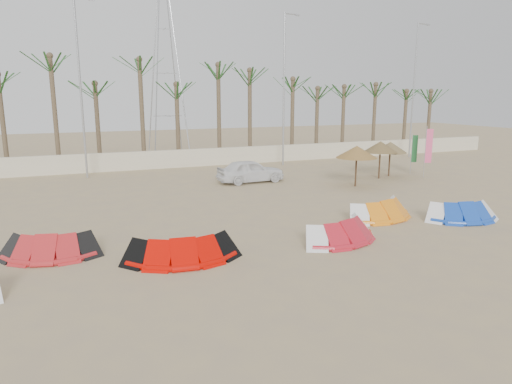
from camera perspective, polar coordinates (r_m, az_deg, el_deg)
name	(u,v)px	position (r m, az deg, el deg)	size (l,w,h in m)	color
ground	(333,273)	(13.97, 9.58, -9.98)	(120.00, 120.00, 0.00)	tan
boundary_wall	(173,159)	(33.97, -10.39, 4.10)	(60.00, 0.30, 1.30)	beige
palm_line	(174,78)	(35.30, -10.19, 13.83)	(52.00, 4.00, 7.70)	brown
lamp_b	(81,86)	(30.95, -21.04, 12.27)	(1.25, 0.14, 11.00)	#A5A8AD
lamp_c	(284,87)	(34.39, 3.56, 12.91)	(1.25, 0.14, 11.00)	#A5A8AD
lamp_d	(414,88)	(41.08, 19.15, 12.13)	(1.25, 0.14, 11.00)	#A5A8AD
pylon	(169,157)	(40.08, -10.78, 4.32)	(3.00, 3.00, 14.00)	#A5A8AD
kite_red_left	(49,243)	(16.57, -24.44, -5.86)	(3.40, 2.18, 0.90)	red
kite_red_mid	(180,246)	(15.06, -9.52, -6.63)	(3.73, 1.89, 0.90)	#D00700
kite_red_right	(337,228)	(17.01, 10.14, -4.48)	(3.63, 2.34, 0.90)	red
kite_orange	(377,208)	(20.48, 14.88, -1.89)	(3.68, 2.18, 0.90)	orange
kite_blue	(457,210)	(21.26, 23.87, -2.03)	(3.37, 2.12, 0.90)	#1644B6
parasol_left	(357,152)	(26.88, 12.48, 4.92)	(2.37, 2.37, 2.37)	#4C331E
parasol_mid	(380,147)	(29.90, 15.29, 5.47)	(2.15, 2.15, 2.38)	#4C331E
parasol_right	(390,147)	(31.00, 16.44, 5.39)	(2.17, 2.17, 2.25)	#4C331E
flag_pink	(428,147)	(31.13, 20.65, 5.25)	(0.44, 0.18, 3.30)	#A5A8AD
flag_green	(414,150)	(32.23, 19.11, 5.00)	(0.45, 0.07, 2.77)	#A5A8AD
car	(251,171)	(27.72, -0.69, 2.65)	(1.65, 4.09, 1.39)	white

